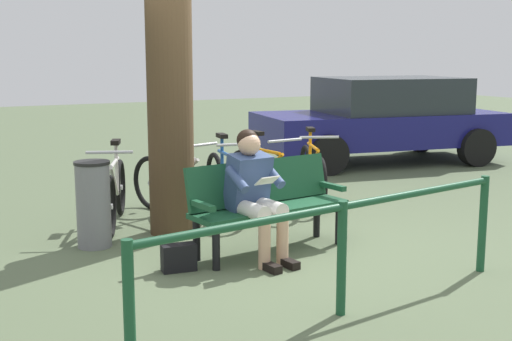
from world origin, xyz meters
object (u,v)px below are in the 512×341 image
Objects in this scene: litter_bin at (93,204)px; parked_car at (383,118)px; bicycle_red at (312,173)px; bench at (266,199)px; bicycle_purple at (178,186)px; handbag at (179,258)px; person_reading at (254,189)px; bicycle_black at (265,179)px; tree_trunk at (170,82)px; bicycle_green at (116,194)px; bicycle_silver at (227,183)px.

litter_bin is 0.19× the size of parked_car.
bench is at bearing -21.86° from bicycle_red.
parked_car is (-4.64, -2.10, 0.41)m from bicycle_purple.
person_reading is at bearing -178.99° from handbag.
handbag is 2.05m from bicycle_purple.
bicycle_red is 3.53m from parked_car.
litter_bin is at bearing -78.93° from bicycle_black.
tree_trunk is at bearing -108.62° from handbag.
litter_bin is (1.44, -0.89, -0.08)m from bench.
bicycle_black is (0.72, 0.04, 0.00)m from bicycle_red.
bicycle_purple is 1.02× the size of bicycle_green.
bicycle_silver is 4.64m from parked_car.
bicycle_silver reaches higher than handbag.
litter_bin is 0.51× the size of bicycle_silver.
bicycle_silver is 1.34m from bicycle_green.
parked_car is at bearing 115.06° from bicycle_black.
bench is 0.99× the size of bicycle_silver.
bench is 0.98× the size of bicycle_black.
tree_trunk is at bearing 60.24° from bicycle_green.
bicycle_purple is at bearing -111.18° from handbag.
tree_trunk reaches higher than person_reading.
tree_trunk reaches higher than bicycle_red.
bicycle_silver reaches higher than bench.
parked_car is at bearing 126.78° from bicycle_silver.
bicycle_red is at bearing 70.86° from bicycle_purple.
bicycle_green is (0.03, -1.82, 0.24)m from handbag.
parked_car is at bearing 134.47° from bicycle_green.
handbag is at bearing -51.92° from bicycle_black.
parked_car reaches higher than bicycle_green.
bicycle_black reaches higher than bench.
bicycle_red is (-2.16, -0.63, -1.24)m from tree_trunk.
bicycle_black is at bearing -162.36° from litter_bin.
bench is 0.52× the size of tree_trunk.
bicycle_silver is at bearing -63.76° from bicycle_red.
parked_car is at bearing -153.54° from litter_bin.
handbag is 1.23m from litter_bin.
person_reading reaches higher than bicycle_red.
bicycle_silver is at bearing -109.22° from bench.
bicycle_green is at bearing -52.22° from tree_trunk.
bicycle_purple is (-1.19, -0.80, -0.07)m from litter_bin.
bench is at bearing -10.13° from bicycle_purple.
bicycle_red is 2.61m from bicycle_green.
tree_trunk is at bearing -50.94° from bicycle_silver.
bicycle_red is 1.27m from bicycle_silver.
person_reading is 0.76× the size of bicycle_red.
handbag is 1.98m from tree_trunk.
person_reading is at bearing 45.92° from bicycle_green.
bicycle_silver is at bearing -158.95° from litter_bin.
bicycle_black is 1.88m from bicycle_green.
tree_trunk is (0.56, -1.04, 1.09)m from bench.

